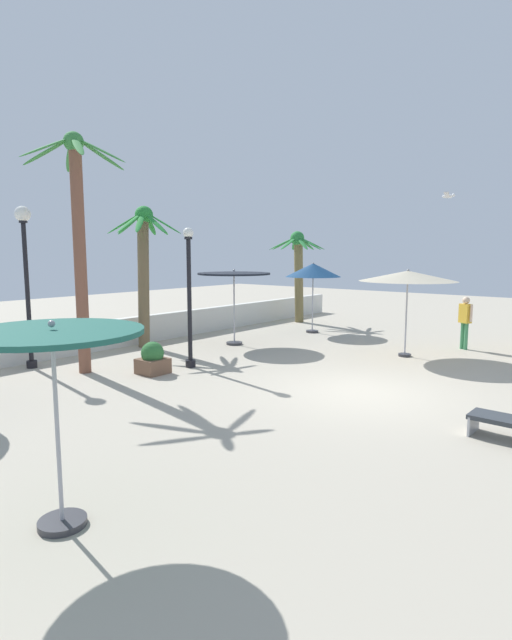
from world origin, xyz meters
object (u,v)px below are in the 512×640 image
Objects in this scene: patio_umbrella_4 at (234,279)px; palm_tree_3 at (298,265)px; palm_tree_1 at (78,229)px; patio_umbrella_3 at (408,276)px; lamp_post_1 at (189,295)px; patio_umbrella_0 at (53,353)px; patio_umbrella_2 at (313,271)px; seagull_1 at (448,196)px; planter at (153,359)px; guest_0 at (465,317)px; lamp_post_0 at (26,263)px; palm_tree_0 at (144,259)px.

patio_umbrella_4 is 0.64× the size of palm_tree_3.
patio_umbrella_3 is at bearing -38.11° from palm_tree_1.
palm_tree_3 is at bearing 13.30° from patio_umbrella_4.
lamp_post_1 is (2.21, -1.72, -1.75)m from palm_tree_1.
patio_umbrella_0 is 14.93m from patio_umbrella_2.
seagull_1 is 1.54× the size of planter.
guest_0 is (9.66, -6.82, -2.71)m from palm_tree_1.
palm_tree_1 is (4.42, 6.52, 1.70)m from patio_umbrella_0.
planter is (-10.42, -2.51, -2.21)m from palm_tree_3.
guest_0 reaches higher than planter.
lamp_post_1 is at bearing -37.86° from palm_tree_1.
seagull_1 reaches higher than lamp_post_1.
lamp_post_0 is 4.47m from lamp_post_1.
lamp_post_1 reaches higher than guest_0.
patio_umbrella_2 is at bearing 5.16° from lamp_post_1.
palm_tree_0 reaches higher than patio_umbrella_0.
lamp_post_0 is at bearing -179.40° from palm_tree_0.
palm_tree_3 is at bearing 58.72° from patio_umbrella_3.
patio_umbrella_3 is 2.89m from guest_0.
palm_tree_0 is 4.00m from lamp_post_0.
guest_0 is at bearing -31.86° from seagull_1.
guest_0 is at bearing -1.23° from patio_umbrella_0.
seagull_1 is (-0.58, -5.28, 2.45)m from patio_umbrella_2.
patio_umbrella_4 reaches higher than planter.
planter is (-2.32, -3.17, -2.55)m from palm_tree_0.
palm_tree_1 is at bearing 176.04° from patio_umbrella_4.
guest_0 is at bearing -31.78° from planter.
palm_tree_1 is at bearing 125.43° from planter.
palm_tree_3 is 12.11m from lamp_post_0.
palm_tree_0 reaches higher than lamp_post_1.
palm_tree_0 is at bearing 46.40° from patio_umbrella_0.
planter is (-6.29, 4.27, -2.06)m from patio_umbrella_3.
patio_umbrella_3 is (11.78, 0.75, 0.38)m from patio_umbrella_0.
palm_tree_0 reaches higher than palm_tree_3.
palm_tree_0 is 3.70m from lamp_post_1.
seagull_1 is (13.30, 0.18, 2.84)m from patio_umbrella_0.
lamp_post_0 reaches higher than lamp_post_1.
lamp_post_0 is 2.53× the size of guest_0.
lamp_post_0 is 13.43m from guest_0.
palm_tree_1 is at bearing -153.69° from palm_tree_0.
patio_umbrella_3 reaches higher than planter.
patio_umbrella_3 reaches higher than patio_umbrella_0.
palm_tree_1 reaches higher than patio_umbrella_0.
lamp_post_0 is at bearing 140.01° from seagull_1.
lamp_post_1 is 2.00m from planter.
patio_umbrella_2 reaches higher than patio_umbrella_3.
patio_umbrella_0 is 11.81m from patio_umbrella_3.
lamp_post_1 is 2.21× the size of guest_0.
palm_tree_1 reaches higher than palm_tree_3.
palm_tree_1 reaches higher than lamp_post_1.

